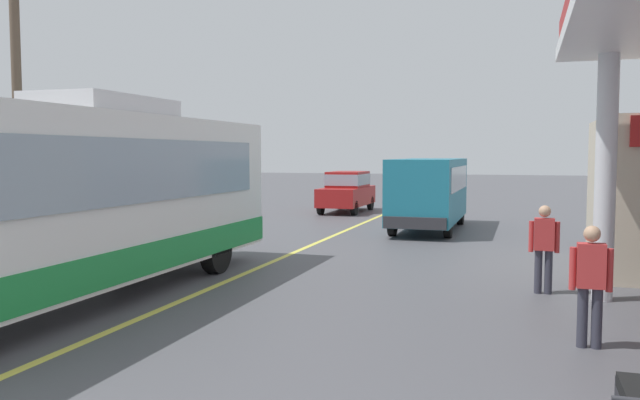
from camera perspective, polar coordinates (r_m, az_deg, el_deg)
ground at (r=24.29m, az=3.81°, el=-2.08°), size 120.00×120.00×0.00m
lane_divider_stripe at (r=19.50m, az=0.27°, el=-3.58°), size 0.16×50.00×0.01m
coach_bus_main at (r=12.01m, az=-21.17°, el=-0.44°), size 2.60×11.04×3.69m
minibus_opposing_lane at (r=22.40m, az=9.68°, el=1.13°), size 2.04×6.13×2.44m
pedestrian_near_pump at (r=9.40m, az=22.89°, el=-6.51°), size 0.55×0.22×1.66m
pedestrian_by_shop at (r=12.71m, az=19.26°, el=-3.72°), size 0.55×0.22×1.66m
car_trailing_behind_bus at (r=29.00m, az=2.42°, el=0.94°), size 1.70×4.20×1.82m
utility_pole_roadside at (r=18.00m, az=-25.26°, el=7.45°), size 1.80×0.24×7.22m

